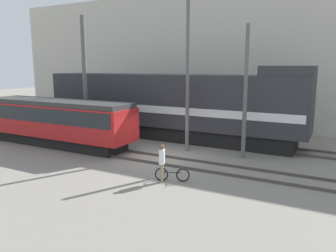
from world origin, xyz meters
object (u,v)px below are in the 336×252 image
object	(u,v)px
person	(162,159)
utility_pole_center	(188,76)
freight_locomotive	(169,105)
bicycle	(172,175)
utility_pole_left	(85,78)
streetcar	(58,120)
utility_pole_right	(245,93)

from	to	relation	value
person	utility_pole_center	xyz separation A→B (m)	(-1.38, 5.65, 3.54)
freight_locomotive	person	bearing A→B (deg)	-63.80
bicycle	utility_pole_center	xyz separation A→B (m)	(-1.75, 5.35, 4.29)
bicycle	utility_pole_left	world-z (taller)	utility_pole_left
streetcar	bicycle	distance (m)	10.29
freight_locomotive	utility_pole_right	world-z (taller)	utility_pole_right
bicycle	utility_pole_center	bearing A→B (deg)	108.09
streetcar	utility_pole_left	bearing A→B (deg)	89.67
bicycle	utility_pole_right	size ratio (longest dim) A/B	0.20
streetcar	person	bearing A→B (deg)	-17.15
streetcar	person	distance (m)	9.95
utility_pole_center	utility_pole_right	size ratio (longest dim) A/B	1.24
utility_pole_left	utility_pole_center	size ratio (longest dim) A/B	0.94
freight_locomotive	bicycle	distance (m)	9.47
person	utility_pole_left	bearing A→B (deg)	149.19
utility_pole_right	bicycle	bearing A→B (deg)	-108.43
streetcar	utility_pole_left	xyz separation A→B (m)	(0.02, 2.72, 2.61)
bicycle	person	world-z (taller)	person
streetcar	utility_pole_center	world-z (taller)	utility_pole_center
streetcar	bicycle	world-z (taller)	streetcar
bicycle	utility_pole_right	distance (m)	6.58
freight_locomotive	person	size ratio (longest dim) A/B	11.11
bicycle	person	xyz separation A→B (m)	(-0.37, -0.29, 0.75)
freight_locomotive	bicycle	xyz separation A→B (m)	(4.49, -8.07, -2.11)
utility_pole_left	bicycle	bearing A→B (deg)	-28.55
utility_pole_right	person	bearing A→B (deg)	-110.87
freight_locomotive	streetcar	xyz separation A→B (m)	(-5.37, -5.44, -0.70)
person	utility_pole_left	xyz separation A→B (m)	(-9.47, 5.65, 3.27)
bicycle	utility_pole_left	xyz separation A→B (m)	(-9.84, 5.35, 4.02)
freight_locomotive	bicycle	bearing A→B (deg)	-60.93
utility_pole_left	person	bearing A→B (deg)	-30.81
person	utility_pole_center	world-z (taller)	utility_pole_center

